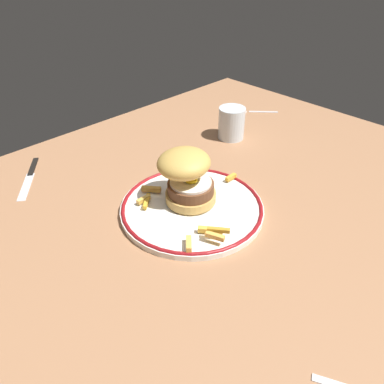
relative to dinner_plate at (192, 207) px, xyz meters
The scene contains 7 objects.
ground_plane 6.94cm from the dinner_plate, 141.01° to the right, with size 145.95×107.40×4.00cm, color #9E6D4A.
dinner_plate is the anchor object (origin of this frame).
burger 6.75cm from the dinner_plate, 73.40° to the left, with size 14.74×14.67×11.10cm.
fries_pile 2.06cm from the dinner_plate, behind, with size 24.61×23.90×2.24cm.
water_glass 34.59cm from the dinner_plate, 27.49° to the left, with size 7.09×7.09×8.54cm.
knife 40.14cm from the dinner_plate, 115.85° to the left, with size 11.69×15.51×0.70cm.
spoon 53.26cm from the dinner_plate, 26.96° to the left, with size 10.27×10.92×0.90cm.
Camera 1 is at (-37.72, -39.36, 47.29)cm, focal length 35.24 mm.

